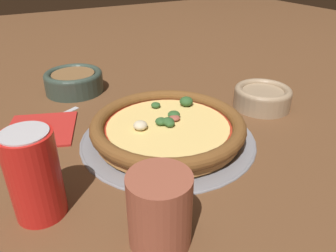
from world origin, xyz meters
name	(u,v)px	position (x,y,z in m)	size (l,w,h in m)	color
ground_plane	(168,139)	(0.00, 0.00, 0.00)	(3.00, 3.00, 0.00)	brown
pizza_tray	(168,137)	(0.00, 0.00, 0.00)	(0.32, 0.32, 0.01)	gray
pizza	(168,127)	(0.00, 0.00, 0.03)	(0.28, 0.28, 0.04)	#BC7F42
bowl_near	(262,96)	(0.02, -0.25, 0.02)	(0.12, 0.12, 0.05)	#9E8466
bowl_far	(74,81)	(0.31, 0.09, 0.03)	(0.14, 0.14, 0.05)	#334238
drinking_cup	(160,210)	(-0.20, 0.12, 0.05)	(0.08, 0.08, 0.10)	brown
napkin	(40,129)	(0.15, 0.20, 0.00)	(0.17, 0.17, 0.01)	#B2231E
fork	(43,123)	(0.17, 0.19, 0.00)	(0.09, 0.15, 0.00)	#B7B7BC
beverage_can	(34,175)	(-0.08, 0.24, 0.06)	(0.07, 0.07, 0.12)	red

